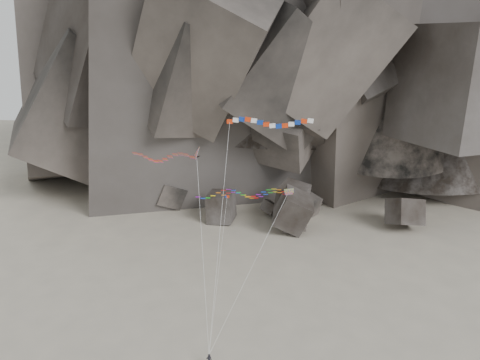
# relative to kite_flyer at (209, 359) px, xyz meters

# --- Properties ---
(ground) EXTENTS (260.00, 260.00, 0.00)m
(ground) POSITION_rel_kite_flyer_xyz_m (-0.71, 10.24, -0.98)
(ground) COLOR #A39883
(ground) RESTS_ON ground
(headland) EXTENTS (110.00, 70.00, 84.00)m
(headland) POSITION_rel_kite_flyer_xyz_m (-0.71, 80.24, 41.02)
(headland) COLOR #5B514B
(headland) RESTS_ON ground
(boulder_field) EXTENTS (56.22, 17.12, 8.78)m
(boulder_field) POSITION_rel_kite_flyer_xyz_m (5.44, 44.25, 1.70)
(boulder_field) COLOR #47423F
(boulder_field) RESTS_ON ground
(kite_flyer) EXTENTS (0.77, 0.59, 1.96)m
(kite_flyer) POSITION_rel_kite_flyer_xyz_m (0.00, 0.00, 0.00)
(kite_flyer) COLOR black
(kite_flyer) RESTS_ON ground
(delta_kite) EXTENTS (12.56, 12.24, 21.98)m
(delta_kite) POSITION_rel_kite_flyer_xyz_m (-8.14, 11.68, 20.92)
(delta_kite) COLOR red
(delta_kite) RESTS_ON ground
(banner_kite) EXTENTS (10.94, 11.91, 25.67)m
(banner_kite) POSITION_rel_kite_flyer_xyz_m (5.62, 11.39, 25.56)
(banner_kite) COLOR red
(banner_kite) RESTS_ON ground
(parafoil_kite) EXTENTS (12.75, 12.20, 16.65)m
(parafoil_kite) POSITION_rel_kite_flyer_xyz_m (2.08, 11.20, 16.54)
(parafoil_kite) COLOR yellow
(parafoil_kite) RESTS_ON ground
(pennant_kite) EXTENTS (0.62, 13.98, 14.66)m
(pennant_kite) POSITION_rel_kite_flyer_xyz_m (-0.01, 11.50, 12.59)
(pennant_kite) COLOR red
(pennant_kite) RESTS_ON ground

